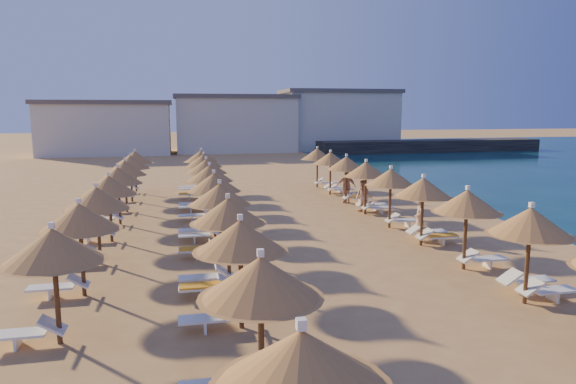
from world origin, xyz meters
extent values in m
plane|color=tan|center=(0.00, 0.00, 0.00)|extent=(220.00, 220.00, 0.00)
cube|color=black|center=(26.48, 40.67, 0.75)|extent=(30.14, 5.20, 1.50)
cube|color=beige|center=(-14.03, 45.20, 3.00)|extent=(15.00, 8.00, 6.00)
cube|color=#59514C|center=(-14.03, 45.20, 6.25)|extent=(15.60, 8.48, 0.50)
cube|color=beige|center=(1.78, 46.46, 3.40)|extent=(15.00, 8.00, 6.80)
cube|color=#59514C|center=(1.78, 46.46, 7.05)|extent=(15.60, 8.48, 0.50)
cube|color=beige|center=(16.18, 47.66, 3.80)|extent=(15.00, 8.00, 7.60)
cube|color=#59514C|center=(16.18, 47.66, 7.85)|extent=(15.60, 8.48, 0.50)
cylinder|color=brown|center=(3.93, -8.74, 1.11)|extent=(0.12, 0.12, 2.22)
cone|color=#99652C|center=(3.93, -8.74, 2.35)|extent=(2.17, 2.17, 0.77)
cone|color=#99652C|center=(3.93, -8.74, 2.03)|extent=(2.35, 2.35, 0.12)
cube|color=white|center=(3.93, -8.74, 2.81)|extent=(0.12, 0.12, 0.14)
cylinder|color=brown|center=(3.93, -5.56, 1.11)|extent=(0.12, 0.12, 2.22)
cone|color=#99652C|center=(3.93, -5.56, 2.35)|extent=(2.17, 2.17, 0.77)
cone|color=#99652C|center=(3.93, -5.56, 2.03)|extent=(2.35, 2.35, 0.12)
cube|color=white|center=(3.93, -5.56, 2.81)|extent=(0.12, 0.12, 0.14)
cylinder|color=brown|center=(3.93, -2.37, 1.11)|extent=(0.12, 0.12, 2.22)
cone|color=#99652C|center=(3.93, -2.37, 2.35)|extent=(2.17, 2.17, 0.77)
cone|color=#99652C|center=(3.93, -2.37, 2.03)|extent=(2.35, 2.35, 0.12)
cube|color=white|center=(3.93, -2.37, 2.81)|extent=(0.12, 0.12, 0.14)
cylinder|color=brown|center=(3.93, 0.81, 1.11)|extent=(0.12, 0.12, 2.22)
cone|color=#99652C|center=(3.93, 0.81, 2.35)|extent=(2.17, 2.17, 0.77)
cone|color=#99652C|center=(3.93, 0.81, 2.03)|extent=(2.35, 2.35, 0.12)
cube|color=white|center=(3.93, 0.81, 2.81)|extent=(0.12, 0.12, 0.14)
cylinder|color=brown|center=(3.93, 3.99, 1.11)|extent=(0.12, 0.12, 2.22)
cone|color=#99652C|center=(3.93, 3.99, 2.35)|extent=(2.17, 2.17, 0.77)
cone|color=#99652C|center=(3.93, 3.99, 2.03)|extent=(2.35, 2.35, 0.12)
cube|color=white|center=(3.93, 3.99, 2.81)|extent=(0.12, 0.12, 0.14)
cylinder|color=brown|center=(3.93, 7.18, 1.11)|extent=(0.12, 0.12, 2.22)
cone|color=#99652C|center=(3.93, 7.18, 2.35)|extent=(2.17, 2.17, 0.77)
cone|color=#99652C|center=(3.93, 7.18, 2.03)|extent=(2.35, 2.35, 0.12)
cube|color=white|center=(3.93, 7.18, 2.81)|extent=(0.12, 0.12, 0.14)
cylinder|color=brown|center=(3.93, 10.36, 1.11)|extent=(0.12, 0.12, 2.22)
cone|color=#99652C|center=(3.93, 10.36, 2.35)|extent=(2.17, 2.17, 0.77)
cone|color=#99652C|center=(3.93, 10.36, 2.03)|extent=(2.35, 2.35, 0.12)
cube|color=white|center=(3.93, 10.36, 2.81)|extent=(0.12, 0.12, 0.14)
cylinder|color=brown|center=(3.93, 13.55, 1.11)|extent=(0.12, 0.12, 2.22)
cone|color=#99652C|center=(3.93, 13.55, 2.35)|extent=(2.17, 2.17, 0.77)
cone|color=#99652C|center=(3.93, 13.55, 2.03)|extent=(2.35, 2.35, 0.12)
cube|color=white|center=(3.93, 13.55, 2.81)|extent=(0.12, 0.12, 0.14)
cone|color=#99652C|center=(-4.03, -15.11, 2.35)|extent=(2.17, 2.17, 0.77)
cone|color=#99652C|center=(-4.03, -15.11, 2.03)|extent=(2.35, 2.35, 0.12)
cube|color=white|center=(-4.03, -15.11, 2.81)|extent=(0.12, 0.12, 0.14)
cylinder|color=brown|center=(-4.03, -11.93, 1.11)|extent=(0.12, 0.12, 2.22)
cone|color=#99652C|center=(-4.03, -11.93, 2.35)|extent=(2.17, 2.17, 0.77)
cone|color=#99652C|center=(-4.03, -11.93, 2.03)|extent=(2.35, 2.35, 0.12)
cube|color=white|center=(-4.03, -11.93, 2.81)|extent=(0.12, 0.12, 0.14)
cylinder|color=brown|center=(-4.03, -8.74, 1.11)|extent=(0.12, 0.12, 2.22)
cone|color=#99652C|center=(-4.03, -8.74, 2.35)|extent=(2.17, 2.17, 0.77)
cone|color=#99652C|center=(-4.03, -8.74, 2.03)|extent=(2.35, 2.35, 0.12)
cube|color=white|center=(-4.03, -8.74, 2.81)|extent=(0.12, 0.12, 0.14)
cylinder|color=brown|center=(-4.03, -5.56, 1.11)|extent=(0.12, 0.12, 2.22)
cone|color=#99652C|center=(-4.03, -5.56, 2.35)|extent=(2.17, 2.17, 0.77)
cone|color=#99652C|center=(-4.03, -5.56, 2.03)|extent=(2.35, 2.35, 0.12)
cube|color=white|center=(-4.03, -5.56, 2.81)|extent=(0.12, 0.12, 0.14)
cylinder|color=brown|center=(-4.03, -2.37, 1.11)|extent=(0.12, 0.12, 2.22)
cone|color=#99652C|center=(-4.03, -2.37, 2.35)|extent=(2.17, 2.17, 0.77)
cone|color=#99652C|center=(-4.03, -2.37, 2.03)|extent=(2.35, 2.35, 0.12)
cube|color=white|center=(-4.03, -2.37, 2.81)|extent=(0.12, 0.12, 0.14)
cylinder|color=brown|center=(-4.03, 0.81, 1.11)|extent=(0.12, 0.12, 2.22)
cone|color=#99652C|center=(-4.03, 0.81, 2.35)|extent=(2.17, 2.17, 0.77)
cone|color=#99652C|center=(-4.03, 0.81, 2.03)|extent=(2.35, 2.35, 0.12)
cube|color=white|center=(-4.03, 0.81, 2.81)|extent=(0.12, 0.12, 0.14)
cylinder|color=brown|center=(-4.03, 3.99, 1.11)|extent=(0.12, 0.12, 2.22)
cone|color=#99652C|center=(-4.03, 3.99, 2.35)|extent=(2.17, 2.17, 0.77)
cone|color=#99652C|center=(-4.03, 3.99, 2.03)|extent=(2.35, 2.35, 0.12)
cube|color=white|center=(-4.03, 3.99, 2.81)|extent=(0.12, 0.12, 0.14)
cylinder|color=brown|center=(-4.03, 7.18, 1.11)|extent=(0.12, 0.12, 2.22)
cone|color=#99652C|center=(-4.03, 7.18, 2.35)|extent=(2.17, 2.17, 0.77)
cone|color=#99652C|center=(-4.03, 7.18, 2.03)|extent=(2.35, 2.35, 0.12)
cube|color=white|center=(-4.03, 7.18, 2.81)|extent=(0.12, 0.12, 0.14)
cylinder|color=brown|center=(-4.03, 10.36, 1.11)|extent=(0.12, 0.12, 2.22)
cone|color=#99652C|center=(-4.03, 10.36, 2.35)|extent=(2.17, 2.17, 0.77)
cone|color=#99652C|center=(-4.03, 10.36, 2.03)|extent=(2.35, 2.35, 0.12)
cube|color=white|center=(-4.03, 10.36, 2.81)|extent=(0.12, 0.12, 0.14)
cylinder|color=brown|center=(-4.03, 13.55, 1.11)|extent=(0.12, 0.12, 2.22)
cone|color=#99652C|center=(-4.03, 13.55, 2.35)|extent=(2.17, 2.17, 0.77)
cone|color=#99652C|center=(-4.03, 13.55, 2.03)|extent=(2.35, 2.35, 0.12)
cube|color=white|center=(-4.03, 13.55, 2.81)|extent=(0.12, 0.12, 0.14)
cylinder|color=brown|center=(-8.26, -8.74, 1.11)|extent=(0.12, 0.12, 2.22)
cone|color=#99652C|center=(-8.26, -8.74, 2.35)|extent=(2.17, 2.17, 0.77)
cone|color=#99652C|center=(-8.26, -8.74, 2.03)|extent=(2.35, 2.35, 0.12)
cube|color=white|center=(-8.26, -8.74, 2.81)|extent=(0.12, 0.12, 0.14)
cylinder|color=brown|center=(-8.26, -5.56, 1.11)|extent=(0.12, 0.12, 2.22)
cone|color=#99652C|center=(-8.26, -5.56, 2.35)|extent=(2.17, 2.17, 0.77)
cone|color=#99652C|center=(-8.26, -5.56, 2.03)|extent=(2.35, 2.35, 0.12)
cube|color=white|center=(-8.26, -5.56, 2.81)|extent=(0.12, 0.12, 0.14)
cylinder|color=brown|center=(-8.26, -2.37, 1.11)|extent=(0.12, 0.12, 2.22)
cone|color=#99652C|center=(-8.26, -2.37, 2.35)|extent=(2.17, 2.17, 0.77)
cone|color=#99652C|center=(-8.26, -2.37, 2.03)|extent=(2.35, 2.35, 0.12)
cube|color=white|center=(-8.26, -2.37, 2.81)|extent=(0.12, 0.12, 0.14)
cylinder|color=brown|center=(-8.26, 0.81, 1.11)|extent=(0.12, 0.12, 2.22)
cone|color=#99652C|center=(-8.26, 0.81, 2.35)|extent=(2.17, 2.17, 0.77)
cone|color=#99652C|center=(-8.26, 0.81, 2.03)|extent=(2.35, 2.35, 0.12)
cube|color=white|center=(-8.26, 0.81, 2.81)|extent=(0.12, 0.12, 0.14)
cylinder|color=brown|center=(-8.26, 3.99, 1.11)|extent=(0.12, 0.12, 2.22)
cone|color=#99652C|center=(-8.26, 3.99, 2.35)|extent=(2.17, 2.17, 0.77)
cone|color=#99652C|center=(-8.26, 3.99, 2.03)|extent=(2.35, 2.35, 0.12)
cube|color=white|center=(-8.26, 3.99, 2.81)|extent=(0.12, 0.12, 0.14)
cylinder|color=brown|center=(-8.26, 7.18, 1.11)|extent=(0.12, 0.12, 2.22)
cone|color=#99652C|center=(-8.26, 7.18, 2.35)|extent=(2.17, 2.17, 0.77)
cone|color=#99652C|center=(-8.26, 7.18, 2.03)|extent=(2.35, 2.35, 0.12)
cube|color=white|center=(-8.26, 7.18, 2.81)|extent=(0.12, 0.12, 0.14)
cylinder|color=brown|center=(-8.26, 10.36, 1.11)|extent=(0.12, 0.12, 2.22)
cone|color=#99652C|center=(-8.26, 10.36, 2.35)|extent=(2.17, 2.17, 0.77)
cone|color=#99652C|center=(-8.26, 10.36, 2.03)|extent=(2.35, 2.35, 0.12)
cube|color=white|center=(-8.26, 10.36, 2.81)|extent=(0.12, 0.12, 0.14)
cylinder|color=brown|center=(-8.26, 13.55, 1.11)|extent=(0.12, 0.12, 2.22)
cone|color=#99652C|center=(-8.26, 13.55, 2.35)|extent=(2.17, 2.17, 0.77)
cone|color=#99652C|center=(-8.26, 13.55, 2.03)|extent=(2.35, 2.35, 0.12)
cube|color=white|center=(-8.26, 13.55, 2.81)|extent=(0.12, 0.12, 0.14)
cube|color=white|center=(-4.17, -11.93, 0.46)|extent=(0.58, 0.54, 0.40)
cube|color=white|center=(4.83, -8.74, 0.32)|extent=(1.28, 0.54, 0.06)
cube|color=white|center=(4.83, -8.74, 0.16)|extent=(0.06, 0.49, 0.32)
cube|color=white|center=(4.07, -8.74, 0.46)|extent=(0.58, 0.54, 0.40)
cube|color=white|center=(4.83, -7.84, 0.32)|extent=(1.28, 0.54, 0.06)
cube|color=white|center=(4.83, -7.84, 0.16)|extent=(0.06, 0.49, 0.32)
cube|color=white|center=(4.07, -7.84, 0.46)|extent=(0.58, 0.54, 0.40)
cube|color=white|center=(-4.93, -8.74, 0.32)|extent=(1.28, 0.54, 0.06)
cube|color=white|center=(-4.93, -8.74, 0.16)|extent=(0.06, 0.49, 0.32)
cube|color=white|center=(-4.17, -8.74, 0.46)|extent=(0.58, 0.54, 0.40)
cube|color=white|center=(4.83, -5.56, 0.32)|extent=(1.28, 0.54, 0.06)
cube|color=white|center=(4.83, -5.56, 0.16)|extent=(0.06, 0.49, 0.32)
cube|color=white|center=(4.07, -5.56, 0.46)|extent=(0.58, 0.54, 0.40)
cube|color=white|center=(-4.93, -5.56, 0.32)|extent=(1.28, 0.54, 0.06)
cube|color=white|center=(-4.93, -5.56, 0.16)|extent=(0.06, 0.49, 0.32)
cube|color=white|center=(-4.17, -5.56, 0.46)|extent=(0.58, 0.54, 0.40)
cube|color=white|center=(-4.93, -6.46, 0.32)|extent=(1.28, 0.54, 0.06)
cube|color=white|center=(-4.93, -6.46, 0.16)|extent=(0.06, 0.49, 0.32)
cube|color=white|center=(-4.17, -6.46, 0.46)|extent=(0.58, 0.54, 0.40)
cube|color=#FFA31A|center=(-4.93, -6.46, 0.38)|extent=(1.23, 0.50, 0.05)
cube|color=white|center=(4.83, -2.37, 0.32)|extent=(1.28, 0.54, 0.06)
cube|color=white|center=(4.83, -2.37, 0.16)|extent=(0.06, 0.49, 0.32)
cube|color=white|center=(4.07, -2.37, 0.46)|extent=(0.58, 0.54, 0.40)
cube|color=#FFA31A|center=(4.83, -2.37, 0.38)|extent=(1.23, 0.50, 0.05)
cube|color=white|center=(4.83, -1.47, 0.32)|extent=(1.28, 0.54, 0.06)
cube|color=white|center=(4.83, -1.47, 0.16)|extent=(0.06, 0.49, 0.32)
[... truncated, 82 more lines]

